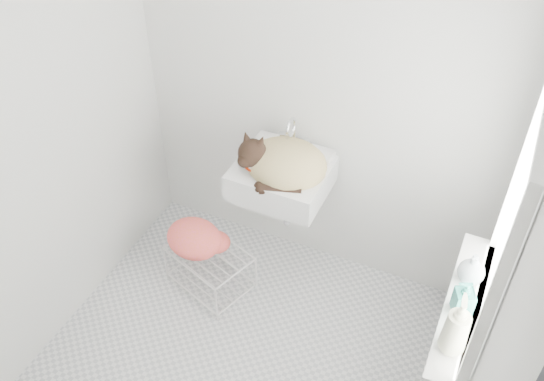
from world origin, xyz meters
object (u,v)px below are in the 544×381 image
at_px(sink, 282,167).
at_px(cat, 282,163).
at_px(wire_rack, 210,267).
at_px(bottle_b, 460,311).
at_px(bottle_a, 450,348).
at_px(bottle_c, 469,280).

relative_size(sink, cat, 1.08).
xyz_separation_m(sink, cat, (0.01, -0.02, 0.04)).
relative_size(wire_rack, bottle_b, 2.64).
bearing_deg(cat, bottle_a, -38.00).
distance_m(sink, wire_rack, 0.83).
distance_m(sink, bottle_b, 1.26).
xyz_separation_m(wire_rack, bottle_b, (1.46, -0.30, 0.70)).
relative_size(cat, wire_rack, 1.02).
bearing_deg(wire_rack, bottle_a, -19.12).
bearing_deg(cat, bottle_c, -21.69).
height_order(sink, bottle_a, bottle_a).
bearing_deg(sink, bottle_a, -35.78).
distance_m(cat, bottle_b, 1.24).
bearing_deg(cat, wire_rack, -144.93).
xyz_separation_m(sink, wire_rack, (-0.35, -0.29, -0.70)).
height_order(sink, wire_rack, sink).
bearing_deg(bottle_b, sink, 151.95).
relative_size(bottle_a, bottle_b, 1.37).
height_order(bottle_b, bottle_c, bottle_b).
height_order(cat, wire_rack, cat).
bearing_deg(bottle_b, wire_rack, 168.48).
height_order(cat, bottle_a, cat).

